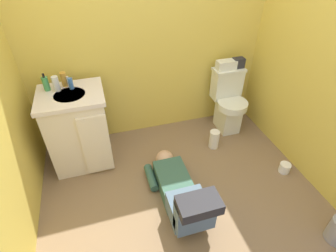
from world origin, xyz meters
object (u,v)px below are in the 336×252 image
at_px(vanity_cabinet, 79,129).
at_px(soap_dispenser, 46,84).
at_px(person_plumber, 180,192).
at_px(tissue_box, 226,65).
at_px(bottle_blue, 71,84).
at_px(paper_towel_roll, 214,139).
at_px(bottle_amber, 64,79).
at_px(toilet, 228,101).
at_px(faucet, 68,81).
at_px(bottle_clear, 56,84).
at_px(toiletry_bag, 238,63).
at_px(toilet_paper_roll, 285,168).

xyz_separation_m(vanity_cabinet, soap_dispenser, (-0.19, 0.13, 0.47)).
bearing_deg(person_plumber, tissue_box, 50.08).
height_order(bottle_blue, paper_towel_roll, bottle_blue).
xyz_separation_m(tissue_box, bottle_amber, (-1.70, -0.03, 0.09)).
height_order(toilet, bottle_blue, bottle_blue).
xyz_separation_m(tissue_box, soap_dispenser, (-1.86, -0.07, 0.09)).
distance_m(soap_dispenser, bottle_blue, 0.22).
bearing_deg(tissue_box, vanity_cabinet, -173.31).
relative_size(toilet, faucet, 7.50).
bearing_deg(bottle_clear, vanity_cabinet, -40.85).
relative_size(vanity_cabinet, bottle_blue, 7.60).
bearing_deg(toiletry_bag, bottle_amber, -178.95).
bearing_deg(bottle_amber, toilet, -1.85).
height_order(bottle_blue, toilet_paper_roll, bottle_blue).
bearing_deg(toilet, tissue_box, 116.43).
height_order(faucet, soap_dispenser, soap_dispenser).
height_order(vanity_cabinet, bottle_blue, bottle_blue).
xyz_separation_m(vanity_cabinet, bottle_blue, (0.02, 0.09, 0.46)).
bearing_deg(paper_towel_roll, faucet, 165.73).
bearing_deg(bottle_blue, vanity_cabinet, -103.93).
xyz_separation_m(person_plumber, paper_towel_roll, (0.63, 0.64, -0.07)).
xyz_separation_m(vanity_cabinet, faucet, (-0.00, 0.15, 0.45)).
distance_m(faucet, soap_dispenser, 0.19).
relative_size(toiletry_bag, bottle_blue, 1.15).
xyz_separation_m(faucet, toiletry_bag, (1.82, 0.05, -0.06)).
bearing_deg(paper_towel_roll, bottle_amber, 165.45).
xyz_separation_m(toiletry_bag, bottle_clear, (-1.92, -0.11, 0.09)).
bearing_deg(person_plumber, bottle_amber, 128.88).
relative_size(toilet, paper_towel_roll, 3.45).
bearing_deg(bottle_blue, toiletry_bag, 3.44).
height_order(vanity_cabinet, tissue_box, tissue_box).
xyz_separation_m(bottle_amber, bottle_blue, (0.06, -0.07, -0.02)).
relative_size(tissue_box, bottle_amber, 1.59).
bearing_deg(toilet, person_plumber, -133.89).
distance_m(person_plumber, tissue_box, 1.51).
xyz_separation_m(toilet, vanity_cabinet, (-1.71, -0.11, 0.05)).
bearing_deg(faucet, toiletry_bag, 1.57).
relative_size(bottle_blue, toilet_paper_roll, 0.98).
bearing_deg(bottle_clear, toiletry_bag, 3.15).
distance_m(person_plumber, soap_dispenser, 1.56).
bearing_deg(tissue_box, toilet, -63.57).
bearing_deg(soap_dispenser, faucet, 6.01).
bearing_deg(bottle_blue, bottle_clear, 178.94).
xyz_separation_m(person_plumber, tissue_box, (0.88, 1.05, 0.62)).
height_order(toilet, toiletry_bag, toiletry_bag).
relative_size(toiletry_bag, paper_towel_roll, 0.57).
distance_m(tissue_box, toilet_paper_roll, 1.26).
distance_m(vanity_cabinet, person_plumber, 1.19).
distance_m(toilet, paper_towel_roll, 0.51).
distance_m(toiletry_bag, bottle_blue, 1.80).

